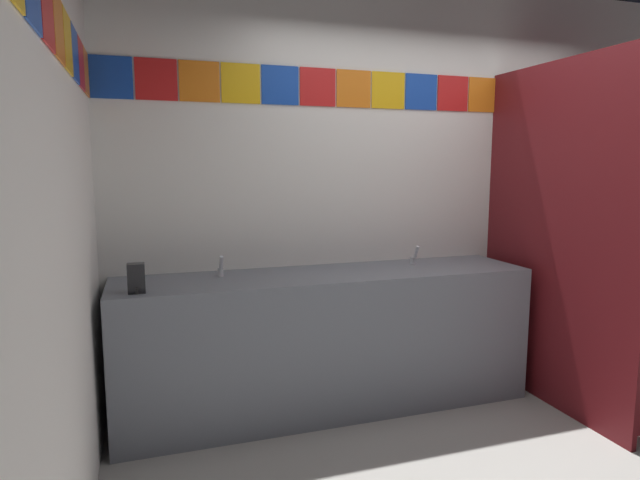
% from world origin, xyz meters
% --- Properties ---
extents(ground_plane, '(9.52, 9.52, 0.00)m').
position_xyz_m(ground_plane, '(0.00, 0.00, 0.00)').
color(ground_plane, gray).
extents(wall_back, '(4.33, 0.09, 2.85)m').
position_xyz_m(wall_back, '(-0.00, 1.45, 1.43)').
color(wall_back, white).
rests_on(wall_back, ground_plane).
extents(wall_side, '(0.09, 2.83, 2.85)m').
position_xyz_m(wall_side, '(-2.20, 0.00, 1.43)').
color(wall_side, white).
rests_on(wall_side, ground_plane).
extents(vanity_counter, '(2.64, 0.60, 0.89)m').
position_xyz_m(vanity_counter, '(-0.79, 1.11, 0.45)').
color(vanity_counter, slate).
rests_on(vanity_counter, ground_plane).
extents(faucet_left, '(0.04, 0.10, 0.14)m').
position_xyz_m(faucet_left, '(-1.45, 1.20, 0.94)').
color(faucet_left, silver).
rests_on(faucet_left, vanity_counter).
extents(faucet_right, '(0.04, 0.10, 0.14)m').
position_xyz_m(faucet_right, '(-0.14, 1.20, 0.94)').
color(faucet_right, silver).
rests_on(faucet_right, vanity_counter).
extents(soap_dispenser, '(0.09, 0.09, 0.16)m').
position_xyz_m(soap_dispenser, '(-1.94, 0.93, 0.97)').
color(soap_dispenser, black).
rests_on(soap_dispenser, vanity_counter).
extents(stall_divider, '(0.92, 1.37, 2.22)m').
position_xyz_m(stall_divider, '(0.79, 0.48, 1.11)').
color(stall_divider, maroon).
rests_on(stall_divider, ground_plane).
extents(toilet, '(0.39, 0.49, 0.74)m').
position_xyz_m(toilet, '(1.21, 0.95, 0.30)').
color(toilet, white).
rests_on(toilet, ground_plane).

